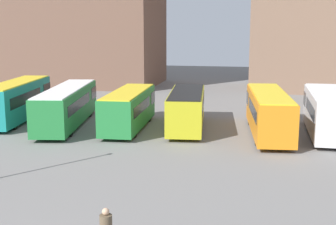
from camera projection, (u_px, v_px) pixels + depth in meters
The scene contains 6 objects.
bus_0 at pixel (17, 100), 39.27m from camera, with size 3.88×10.83×3.30m.
bus_1 at pixel (67, 105), 37.44m from camera, with size 4.54×12.23×3.06m.
bus_2 at pixel (129, 108), 36.35m from camera, with size 3.01×9.51×2.97m.
bus_3 at pixel (187, 108), 36.30m from camera, with size 3.54×9.59×2.96m.
bus_4 at pixel (269, 111), 34.34m from camera, with size 3.58×11.07×3.15m.
bus_5 at pixel (327, 112), 34.06m from camera, with size 2.61×9.68×3.24m.
Camera 1 is at (7.69, -12.27, 7.94)m, focal length 50.00 mm.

